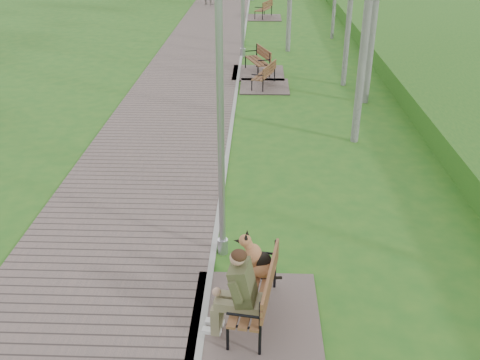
% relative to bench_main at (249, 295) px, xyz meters
% --- Properties ---
extents(walkway, '(3.50, 67.00, 0.04)m').
position_rel_bench_main_xyz_m(walkway, '(-2.41, 20.67, -0.44)').
color(walkway, '#685854').
rests_on(walkway, ground).
extents(kerb, '(0.10, 67.00, 0.05)m').
position_rel_bench_main_xyz_m(kerb, '(-0.66, 20.67, -0.43)').
color(kerb, '#999993').
rests_on(kerb, ground).
extents(bench_main, '(1.86, 2.07, 1.62)m').
position_rel_bench_main_xyz_m(bench_main, '(0.00, 0.00, 0.00)').
color(bench_main, '#685854').
rests_on(bench_main, ground).
extents(bench_second, '(1.63, 1.81, 1.00)m').
position_rel_bench_main_xyz_m(bench_second, '(0.24, 11.46, -0.27)').
color(bench_second, '#685854').
rests_on(bench_second, ground).
extents(bench_third, '(1.85, 2.06, 1.14)m').
position_rel_bench_main_xyz_m(bench_third, '(0.01, 13.12, -0.24)').
color(bench_third, '#685854').
rests_on(bench_third, ground).
extents(bench_far, '(1.88, 2.09, 1.15)m').
position_rel_bench_main_xyz_m(bench_far, '(0.26, 24.29, -0.24)').
color(bench_far, '#685854').
rests_on(bench_far, ground).
extents(lamp_post_near, '(0.18, 0.18, 4.70)m').
position_rel_bench_main_xyz_m(lamp_post_near, '(-0.49, 1.69, 1.74)').
color(lamp_post_near, '#9B9EA3').
rests_on(lamp_post_near, ground).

